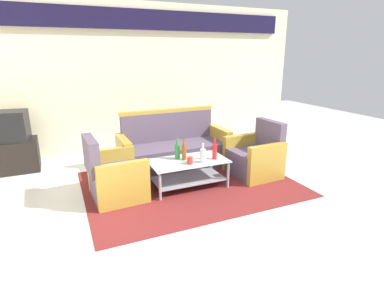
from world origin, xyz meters
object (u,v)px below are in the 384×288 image
(couch, at_px, (174,150))
(bottle_brown, at_px, (184,152))
(bottle_red, at_px, (215,151))
(tv_stand, at_px, (12,156))
(coffee_table, at_px, (188,169))
(cup, at_px, (190,160))
(television, at_px, (7,126))
(armchair_left, at_px, (115,177))
(bottle_green, at_px, (177,151))
(armchair_right, at_px, (255,158))
(bottle_clear, at_px, (203,155))

(couch, relative_size, bottle_brown, 5.83)
(bottle_red, distance_m, bottle_brown, 0.44)
(bottle_brown, relative_size, tv_stand, 0.39)
(bottle_red, bearing_deg, bottle_brown, 159.92)
(coffee_table, bearing_deg, couch, 84.04)
(cup, bearing_deg, television, 141.22)
(television, bearing_deg, armchair_left, 135.86)
(television, bearing_deg, couch, 165.79)
(couch, bearing_deg, bottle_green, 73.55)
(coffee_table, distance_m, tv_stand, 2.96)
(armchair_left, bearing_deg, cup, 73.54)
(bottle_brown, bearing_deg, bottle_red, -20.08)
(couch, relative_size, bottle_red, 5.77)
(couch, distance_m, cup, 0.98)
(coffee_table, height_order, cup, cup)
(bottle_red, xyz_separation_m, cup, (-0.41, -0.04, -0.07))
(coffee_table, xyz_separation_m, television, (-2.39, 1.75, 0.49))
(cup, height_order, tv_stand, tv_stand)
(armchair_right, xyz_separation_m, tv_stand, (-3.54, 1.74, -0.03))
(bottle_clear, bearing_deg, bottle_green, 132.31)
(bottle_red, relative_size, bottle_brown, 1.01)
(coffee_table, distance_m, cup, 0.24)
(tv_stand, relative_size, television, 1.24)
(coffee_table, bearing_deg, bottle_brown, 127.80)
(coffee_table, height_order, tv_stand, tv_stand)
(couch, bearing_deg, tv_stand, -20.99)
(armchair_right, height_order, tv_stand, armchair_right)
(bottle_clear, relative_size, bottle_brown, 0.89)
(bottle_green, height_order, bottle_clear, bottle_green)
(bottle_green, height_order, television, television)
(tv_stand, bearing_deg, bottle_brown, -35.80)
(couch, bearing_deg, cup, 82.39)
(couch, distance_m, tv_stand, 2.64)
(coffee_table, relative_size, tv_stand, 1.38)
(armchair_left, distance_m, bottle_brown, 1.02)
(couch, distance_m, coffee_table, 0.82)
(bottle_brown, distance_m, cup, 0.21)
(bottle_clear, distance_m, cup, 0.20)
(couch, height_order, bottle_green, couch)
(bottle_red, distance_m, television, 3.33)
(cup, distance_m, television, 3.03)
(cup, xyz_separation_m, television, (-2.35, 1.89, 0.30))
(armchair_right, bearing_deg, couch, 49.99)
(bottle_green, relative_size, tv_stand, 0.37)
(armchair_right, bearing_deg, armchair_left, 84.95)
(bottle_clear, bearing_deg, bottle_brown, 133.12)
(armchair_left, bearing_deg, bottle_brown, 84.50)
(cup, bearing_deg, bottle_clear, -3.99)
(coffee_table, bearing_deg, bottle_red, -15.00)
(television, bearing_deg, bottle_brown, 150.52)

